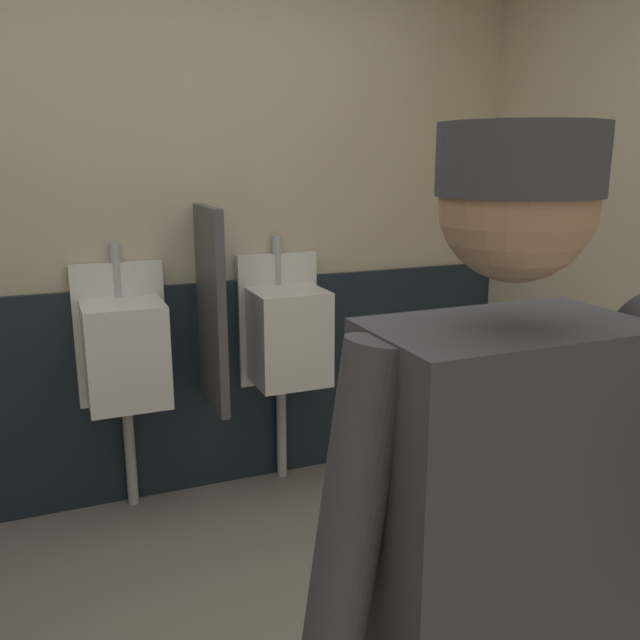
% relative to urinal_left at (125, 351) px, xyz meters
% --- Properties ---
extents(wall_back, '(4.15, 0.12, 2.60)m').
position_rel_urinal_left_xyz_m(wall_back, '(0.23, 0.22, 0.52)').
color(wall_back, beige).
rests_on(wall_back, ground_plane).
extents(wainscot_band_back, '(3.55, 0.03, 1.03)m').
position_rel_urinal_left_xyz_m(wainscot_band_back, '(0.23, 0.14, -0.26)').
color(wainscot_band_back, '#19232D').
rests_on(wainscot_band_back, ground_plane).
extents(urinal_left, '(0.40, 0.34, 1.24)m').
position_rel_urinal_left_xyz_m(urinal_left, '(0.00, 0.00, 0.00)').
color(urinal_left, white).
rests_on(urinal_left, ground_plane).
extents(urinal_middle, '(0.40, 0.34, 1.24)m').
position_rel_urinal_left_xyz_m(urinal_middle, '(0.75, 0.00, 0.00)').
color(urinal_middle, white).
rests_on(urinal_middle, ground_plane).
extents(privacy_divider_panel, '(0.04, 0.40, 0.90)m').
position_rel_urinal_left_xyz_m(privacy_divider_panel, '(0.38, -0.07, 0.17)').
color(privacy_divider_panel, '#4C4C51').
extents(person, '(0.62, 0.60, 1.65)m').
position_rel_urinal_left_xyz_m(person, '(0.32, -2.19, 0.19)').
color(person, '#2D3342').
rests_on(person, ground_plane).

